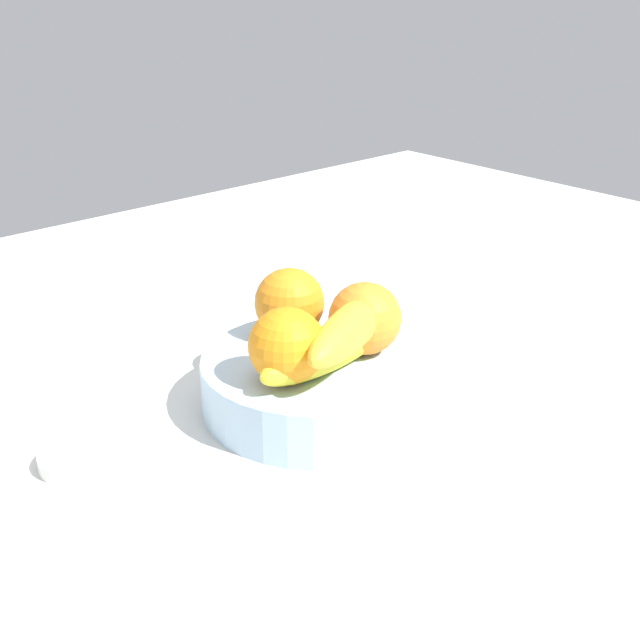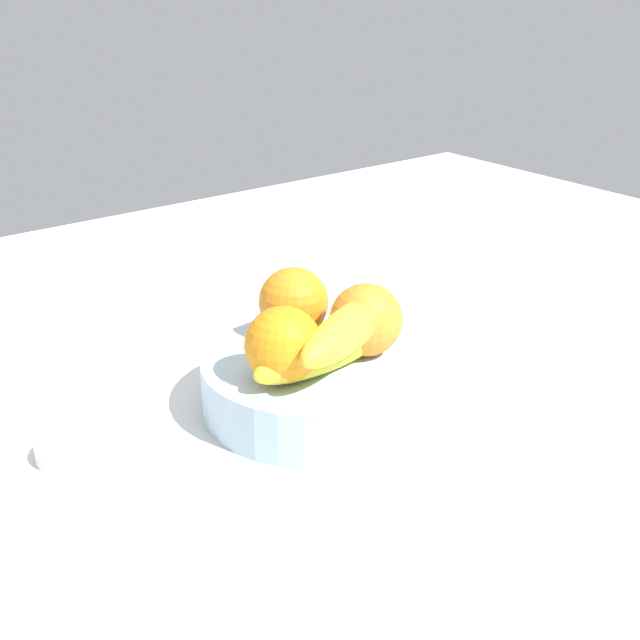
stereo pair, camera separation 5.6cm
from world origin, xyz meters
TOP-DOWN VIEW (x-y plane):
  - ground_plane at (0.00, 0.00)cm, footprint 180.00×140.00cm
  - fruit_bowl at (1.37, 2.89)cm, footprint 22.96×22.96cm
  - orange_front_left at (0.06, -3.20)cm, footprint 7.06×7.06cm
  - orange_front_right at (6.77, 4.46)cm, footprint 7.06×7.06cm
  - orange_center at (-2.82, 4.66)cm, footprint 7.06×7.06cm
  - banana_bunch at (1.48, 5.72)cm, footprint 18.98×10.44cm
  - jar_lid at (24.13, -3.39)cm, footprint 6.70×6.70cm

SIDE VIEW (x-z plane):
  - ground_plane at x=0.00cm, z-range -3.00..0.00cm
  - jar_lid at x=24.13cm, z-range 0.00..1.38cm
  - fruit_bowl at x=1.37cm, z-range 0.00..5.32cm
  - banana_bunch at x=1.48cm, z-range 5.32..11.52cm
  - orange_front_left at x=0.06cm, z-range 5.32..12.38cm
  - orange_front_right at x=6.77cm, z-range 5.32..12.38cm
  - orange_center at x=-2.82cm, z-range 5.32..12.38cm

